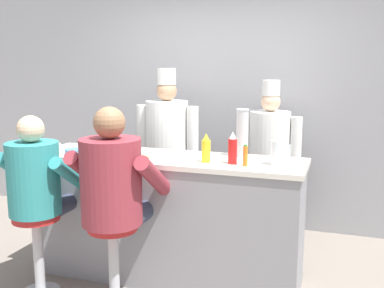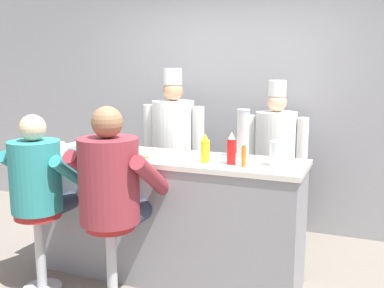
# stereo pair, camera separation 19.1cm
# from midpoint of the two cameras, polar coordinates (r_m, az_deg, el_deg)

# --- Properties ---
(wall_back) EXTENTS (10.00, 0.06, 2.70)m
(wall_back) POSITION_cam_midpoint_polar(r_m,az_deg,el_deg) (5.00, 2.02, 5.26)
(wall_back) COLOR #99999E
(wall_back) RESTS_ON ground_plane
(diner_counter) EXTENTS (2.24, 0.61, 1.04)m
(diner_counter) POSITION_cam_midpoint_polar(r_m,az_deg,el_deg) (3.78, -4.72, -9.29)
(diner_counter) COLOR gray
(diner_counter) RESTS_ON ground_plane
(ketchup_bottle_red) EXTENTS (0.07, 0.07, 0.24)m
(ketchup_bottle_red) POSITION_cam_midpoint_polar(r_m,az_deg,el_deg) (3.34, 3.55, -0.62)
(ketchup_bottle_red) COLOR red
(ketchup_bottle_red) RESTS_ON diner_counter
(mustard_bottle_yellow) EXTENTS (0.07, 0.07, 0.22)m
(mustard_bottle_yellow) POSITION_cam_midpoint_polar(r_m,az_deg,el_deg) (3.39, 0.18, -0.63)
(mustard_bottle_yellow) COLOR yellow
(mustard_bottle_yellow) RESTS_ON diner_counter
(hot_sauce_bottle_orange) EXTENTS (0.03, 0.03, 0.16)m
(hot_sauce_bottle_orange) POSITION_cam_midpoint_polar(r_m,az_deg,el_deg) (3.28, 5.14, -1.51)
(hot_sauce_bottle_orange) COLOR orange
(hot_sauce_bottle_orange) RESTS_ON diner_counter
(water_pitcher_clear) EXTENTS (0.15, 0.13, 0.18)m
(water_pitcher_clear) POSITION_cam_midpoint_polar(r_m,az_deg,el_deg) (3.34, 9.41, -1.13)
(water_pitcher_clear) COLOR silver
(water_pitcher_clear) RESTS_ON diner_counter
(breakfast_plate) EXTENTS (0.22, 0.22, 0.04)m
(breakfast_plate) POSITION_cam_midpoint_polar(r_m,az_deg,el_deg) (3.51, -7.67, -1.84)
(breakfast_plate) COLOR white
(breakfast_plate) RESTS_ON diner_counter
(cereal_bowl) EXTENTS (0.17, 0.17, 0.05)m
(cereal_bowl) POSITION_cam_midpoint_polar(r_m,az_deg,el_deg) (3.85, -16.00, -0.95)
(cereal_bowl) COLOR #4C7FB7
(cereal_bowl) RESTS_ON diner_counter
(coffee_mug_white) EXTENTS (0.13, 0.09, 0.08)m
(coffee_mug_white) POSITION_cam_midpoint_polar(r_m,az_deg,el_deg) (3.99, -18.24, -0.47)
(coffee_mug_white) COLOR white
(coffee_mug_white) RESTS_ON diner_counter
(cup_stack_steel) EXTENTS (0.10, 0.10, 0.39)m
(cup_stack_steel) POSITION_cam_midpoint_polar(r_m,az_deg,el_deg) (3.58, 4.90, 1.39)
(cup_stack_steel) COLOR #B7BABF
(cup_stack_steel) RESTS_ON diner_counter
(napkin_dispenser_chrome) EXTENTS (0.12, 0.07, 0.13)m
(napkin_dispenser_chrome) POSITION_cam_midpoint_polar(r_m,az_deg,el_deg) (3.56, -10.75, -0.90)
(napkin_dispenser_chrome) COLOR silver
(napkin_dispenser_chrome) RESTS_ON diner_counter
(diner_seated_teal) EXTENTS (0.59, 0.58, 1.40)m
(diner_seated_teal) POSITION_cam_midpoint_polar(r_m,az_deg,el_deg) (3.64, -20.54, -4.83)
(diner_seated_teal) COLOR #B2B5BA
(diner_seated_teal) RESTS_ON ground_plane
(diner_seated_maroon) EXTENTS (0.66, 0.65, 1.49)m
(diner_seated_maroon) POSITION_cam_midpoint_polar(r_m,az_deg,el_deg) (3.26, -11.55, -5.32)
(diner_seated_maroon) COLOR #B2B5BA
(diner_seated_maroon) RESTS_ON ground_plane
(cook_in_whites_near) EXTENTS (0.68, 0.43, 1.73)m
(cook_in_whites_near) POSITION_cam_midpoint_polar(r_m,az_deg,el_deg) (4.66, -4.34, -0.05)
(cook_in_whites_near) COLOR #232328
(cook_in_whites_near) RESTS_ON ground_plane
(cook_in_whites_far) EXTENTS (0.63, 0.41, 1.62)m
(cook_in_whites_far) POSITION_cam_midpoint_polar(r_m,az_deg,el_deg) (4.57, 8.60, -1.14)
(cook_in_whites_far) COLOR #232328
(cook_in_whites_far) RESTS_ON ground_plane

